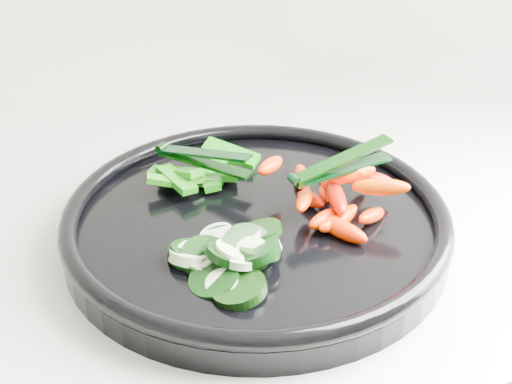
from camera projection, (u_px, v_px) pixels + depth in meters
name	position (u px, v px, depth m)	size (l,w,h in m)	color
veggie_tray	(256.00, 223.00, 0.69)	(0.44, 0.44, 0.04)	black
cucumber_pile	(226.00, 257.00, 0.62)	(0.12, 0.13, 0.04)	black
carrot_pile	(337.00, 193.00, 0.69)	(0.14, 0.15, 0.05)	#FF4900
pepper_pile	(198.00, 173.00, 0.75)	(0.13, 0.09, 0.04)	#0F6F0A
tong_carrot	(339.00, 165.00, 0.68)	(0.11, 0.03, 0.02)	black
tong_pepper	(201.00, 157.00, 0.74)	(0.08, 0.10, 0.02)	black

